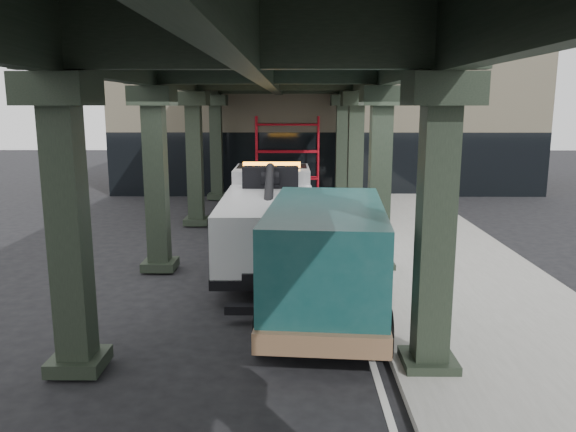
{
  "coord_description": "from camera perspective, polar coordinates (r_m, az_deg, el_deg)",
  "views": [
    {
      "loc": [
        0.28,
        -12.94,
        4.5
      ],
      "look_at": [
        0.15,
        1.26,
        1.7
      ],
      "focal_mm": 35.0,
      "sensor_mm": 36.0,
      "label": 1
    }
  ],
  "objects": [
    {
      "name": "ground",
      "position": [
        13.71,
        -0.69,
        -8.02
      ],
      "size": [
        90.0,
        90.0,
        0.0
      ],
      "primitive_type": "plane",
      "color": "black",
      "rests_on": "ground"
    },
    {
      "name": "sidewalk",
      "position": [
        16.15,
        15.72,
        -5.18
      ],
      "size": [
        5.0,
        40.0,
        0.15
      ],
      "primitive_type": "cube",
      "color": "gray",
      "rests_on": "ground"
    },
    {
      "name": "lane_stripe",
      "position": [
        15.67,
        5.72,
        -5.57
      ],
      "size": [
        0.12,
        38.0,
        0.01
      ],
      "primitive_type": "cube",
      "color": "silver",
      "rests_on": "ground"
    },
    {
      "name": "viaduct",
      "position": [
        14.99,
        -2.15,
        14.82
      ],
      "size": [
        7.4,
        32.0,
        6.4
      ],
      "color": "black",
      "rests_on": "ground"
    },
    {
      "name": "building",
      "position": [
        32.99,
        3.57,
        10.26
      ],
      "size": [
        22.0,
        10.0,
        8.0
      ],
      "primitive_type": "cube",
      "color": "#C6B793",
      "rests_on": "ground"
    },
    {
      "name": "scaffolding",
      "position": [
        27.69,
        -0.06,
        6.2
      ],
      "size": [
        3.08,
        0.88,
        4.0
      ],
      "color": "red",
      "rests_on": "ground"
    },
    {
      "name": "tow_truck",
      "position": [
        16.53,
        -1.8,
        0.3
      ],
      "size": [
        2.73,
        8.74,
        2.85
      ],
      "rotation": [
        0.0,
        0.0,
        0.01
      ],
      "color": "black",
      "rests_on": "ground"
    },
    {
      "name": "towed_van",
      "position": [
        12.01,
        3.92,
        -4.05
      ],
      "size": [
        2.93,
        6.39,
        2.52
      ],
      "rotation": [
        0.0,
        0.0,
        -0.08
      ],
      "color": "#113D3C",
      "rests_on": "ground"
    }
  ]
}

